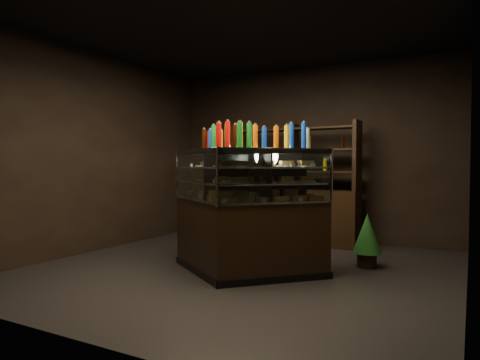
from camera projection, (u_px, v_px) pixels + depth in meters
ground at (241, 269)px, 5.36m from camera, size 5.00×5.00×0.00m
room_shell at (241, 114)px, 5.29m from camera, size 5.02×5.02×3.01m
display_case at (243, 232)px, 5.12m from camera, size 2.08×1.47×1.50m
food_display at (243, 179)px, 5.09m from camera, size 1.68×1.00×0.46m
bottles_top at (243, 137)px, 5.08m from camera, size 1.50×0.86×0.30m
potted_conifer at (367, 233)px, 5.46m from camera, size 0.36×0.36×0.78m
back_shelving at (293, 206)px, 7.19m from camera, size 2.22×0.47×2.00m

